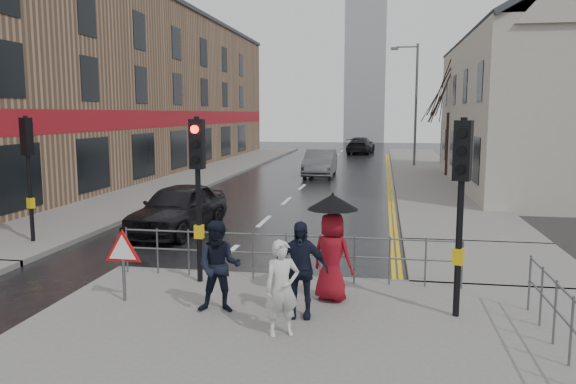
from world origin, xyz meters
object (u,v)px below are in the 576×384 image
(pedestrian_a, at_px, (282,288))
(pedestrian_with_umbrella, at_px, (332,242))
(pedestrian_d, at_px, (300,269))
(car_parked, at_px, (178,208))
(car_mid, at_px, (320,163))
(pedestrian_b, at_px, (219,267))

(pedestrian_a, bearing_deg, pedestrian_with_umbrella, 46.39)
(pedestrian_d, xyz_separation_m, car_parked, (-4.74, 6.83, -0.23))
(pedestrian_with_umbrella, height_order, pedestrian_d, pedestrian_with_umbrella)
(pedestrian_a, relative_size, pedestrian_with_umbrella, 0.76)
(pedestrian_d, distance_m, car_parked, 8.32)
(pedestrian_with_umbrella, relative_size, car_mid, 0.43)
(pedestrian_with_umbrella, bearing_deg, car_parked, 131.54)
(pedestrian_b, xyz_separation_m, pedestrian_with_umbrella, (1.89, 0.94, 0.29))
(pedestrian_a, relative_size, car_parked, 0.35)
(pedestrian_d, bearing_deg, pedestrian_b, 177.28)
(pedestrian_a, relative_size, pedestrian_d, 0.91)
(pedestrian_with_umbrella, xyz_separation_m, pedestrian_d, (-0.47, -0.96, -0.27))
(pedestrian_b, relative_size, car_parked, 0.37)
(pedestrian_d, height_order, car_parked, pedestrian_d)
(pedestrian_with_umbrella, distance_m, pedestrian_d, 1.10)
(car_parked, bearing_deg, pedestrian_b, -57.92)
(pedestrian_a, height_order, pedestrian_b, pedestrian_b)
(pedestrian_with_umbrella, xyz_separation_m, car_parked, (-5.21, 5.88, -0.50))
(pedestrian_with_umbrella, height_order, car_parked, pedestrian_with_umbrella)
(pedestrian_b, height_order, pedestrian_d, pedestrian_d)
(pedestrian_b, relative_size, pedestrian_with_umbrella, 0.81)
(pedestrian_a, distance_m, pedestrian_with_umbrella, 1.94)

